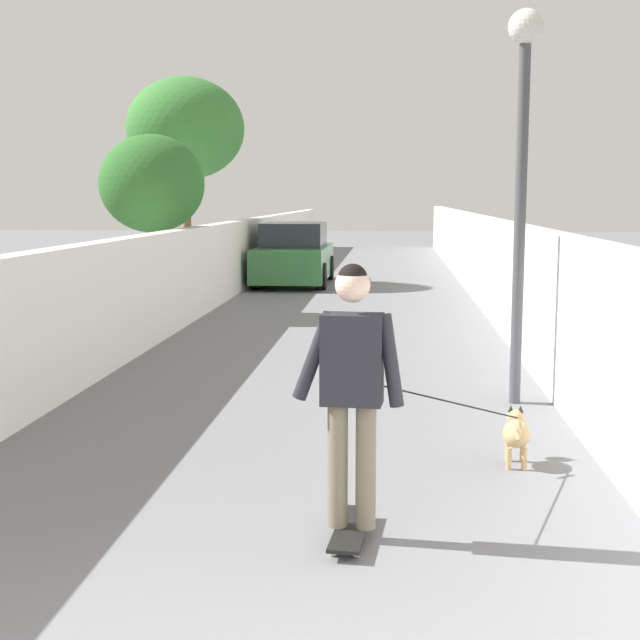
{
  "coord_description": "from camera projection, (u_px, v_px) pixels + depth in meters",
  "views": [
    {
      "loc": [
        -2.92,
        -0.9,
        2.18
      ],
      "look_at": [
        5.53,
        -0.19,
        1.0
      ],
      "focal_mm": 49.9,
      "sensor_mm": 36.0,
      "label": 1
    }
  ],
  "objects": [
    {
      "name": "ground_plane",
      "position": [
        347.0,
        311.0,
        17.08
      ],
      "size": [
        80.0,
        80.0,
        0.0
      ],
      "primitive_type": "plane",
      "color": "slate"
    },
    {
      "name": "wall_left",
      "position": [
        181.0,
        277.0,
        15.21
      ],
      "size": [
        48.0,
        0.3,
        1.63
      ],
      "primitive_type": "cube",
      "color": "silver",
      "rests_on": "ground"
    },
    {
      "name": "fence_right",
      "position": [
        505.0,
        275.0,
        14.75
      ],
      "size": [
        48.0,
        0.3,
        1.77
      ],
      "primitive_type": "cube",
      "color": "white",
      "rests_on": "ground"
    },
    {
      "name": "tree_left_near",
      "position": [
        185.0,
        129.0,
        21.83
      ],
      "size": [
        2.9,
        2.9,
        5.09
      ],
      "color": "brown",
      "rests_on": "ground"
    },
    {
      "name": "tree_left_mid",
      "position": [
        152.0,
        184.0,
        16.04
      ],
      "size": [
        1.9,
        1.9,
        3.3
      ],
      "color": "brown",
      "rests_on": "ground"
    },
    {
      "name": "lamp_post",
      "position": [
        523.0,
        136.0,
        9.08
      ],
      "size": [
        0.36,
        0.36,
        4.05
      ],
      "color": "#4C4C51",
      "rests_on": "ground"
    },
    {
      "name": "skateboard",
      "position": [
        351.0,
        529.0,
        5.69
      ],
      "size": [
        0.81,
        0.27,
        0.08
      ],
      "color": "black",
      "rests_on": "ground"
    },
    {
      "name": "person_skateboarder",
      "position": [
        352.0,
        375.0,
        5.55
      ],
      "size": [
        0.25,
        0.71,
        1.69
      ],
      "color": "#726651",
      "rests_on": "skateboard"
    },
    {
      "name": "dog",
      "position": [
        515.0,
        432.0,
        7.24
      ],
      "size": [
        2.01,
        1.39,
        1.06
      ],
      "color": "tan",
      "rests_on": "ground"
    },
    {
      "name": "car_near",
      "position": [
        294.0,
        256.0,
        22.16
      ],
      "size": [
        4.02,
        1.8,
        1.54
      ],
      "color": "#336B38",
      "rests_on": "ground"
    }
  ]
}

